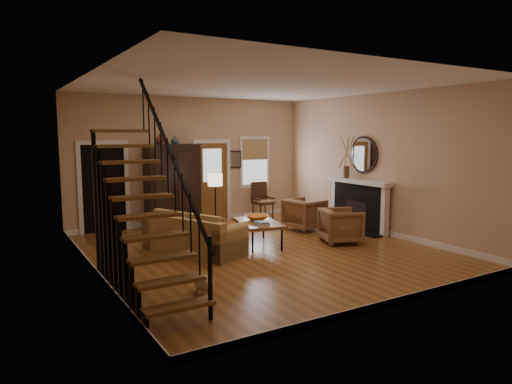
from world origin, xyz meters
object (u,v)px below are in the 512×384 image
armchair_left (341,226)px  floor_lamp (215,205)px  side_chair (263,201)px  armoire (172,186)px  armchair_right (305,214)px  coffee_table (258,233)px  sofa (194,234)px

armchair_left → floor_lamp: (-2.06, 1.96, 0.35)m
floor_lamp → side_chair: bearing=31.6°
armoire → armchair_right: armoire is taller
floor_lamp → side_chair: 2.45m
armoire → armchair_right: size_ratio=2.47×
coffee_table → floor_lamp: (-0.41, 1.24, 0.47)m
armchair_left → sofa: bearing=95.8°
armoire → floor_lamp: bearing=-72.2°
armoire → armchair_left: bearing=-53.6°
armoire → floor_lamp: 1.59m
armoire → sofa: 2.74m
sofa → floor_lamp: 1.55m
coffee_table → armchair_right: 1.95m
sofa → side_chair: side_chair is taller
armchair_right → floor_lamp: size_ratio=0.59×
armoire → coffee_table: armoire is taller
sofa → armchair_left: (3.07, -0.83, -0.01)m
floor_lamp → side_chair: size_ratio=1.42×
armchair_right → side_chair: 1.76m
sofa → side_chair: 3.92m
coffee_table → side_chair: side_chair is taller
coffee_table → side_chair: 3.03m
armoire → armchair_right: 3.38m
armchair_left → armchair_right: 1.49m
armoire → sofa: bearing=-101.7°
armchair_left → floor_lamp: floor_lamp is taller
armchair_right → floor_lamp: (-2.20, 0.47, 0.34)m
armoire → side_chair: armoire is taller
floor_lamp → side_chair: (2.08, 1.28, -0.21)m
sofa → armchair_left: 3.18m
sofa → armchair_left: bearing=-39.8°
side_chair → armoire: bearing=175.5°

